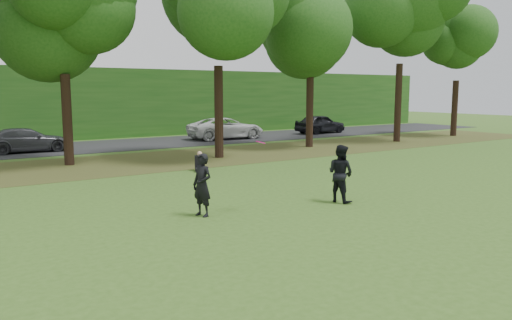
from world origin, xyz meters
The scene contains 9 objects.
ground centered at (0.00, 0.00, 0.00)m, with size 120.00×120.00×0.00m, color #335219.
leaf_litter centered at (0.00, 13.00, 0.01)m, with size 60.00×7.00×0.01m, color #433518.
street centered at (0.00, 21.00, 0.01)m, with size 70.00×7.00×0.02m, color black.
far_hedge centered at (0.00, 27.00, 2.50)m, with size 70.00×3.00×5.00m, color #1C4C15.
player_left centered at (-2.40, 2.09, 0.85)m, with size 0.62×0.41×1.71m, color black.
player_right centered at (1.91, 1.29, 0.88)m, with size 0.85×0.67×1.76m, color black.
parked_cars centered at (2.29, 20.27, 0.73)m, with size 41.59×3.49×1.51m.
frisbee centered at (-0.82, 1.62, 1.96)m, with size 0.38×0.38×0.12m.
seated_person centered at (1.17, 9.03, 0.31)m, with size 0.68×0.83×0.83m.
Camera 1 is at (-8.61, -9.65, 3.36)m, focal length 35.00 mm.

